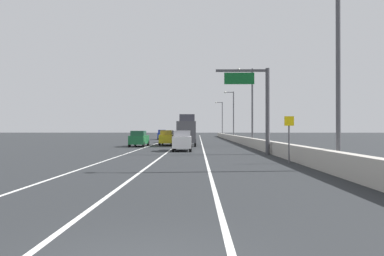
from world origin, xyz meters
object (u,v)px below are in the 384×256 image
(lamp_post_right_second, at_px, (250,101))
(lamp_post_right_fourth, at_px, (221,117))
(car_green_2, at_px, (139,139))
(car_white_3, at_px, (182,141))
(car_black_5, at_px, (179,135))
(car_blue_0, at_px, (162,135))
(box_truck, at_px, (187,131))
(overhead_sign_gantry, at_px, (259,100))
(speed_advisory_sign, at_px, (289,136))
(car_gray_1, at_px, (172,137))
(lamp_post_right_third, at_px, (232,112))
(car_yellow_4, at_px, (167,138))
(lamp_post_right_near, at_px, (333,58))

(lamp_post_right_second, bearing_deg, lamp_post_right_fourth, 90.11)
(lamp_post_right_fourth, bearing_deg, car_green_2, -105.16)
(car_white_3, relative_size, car_black_5, 0.98)
(car_blue_0, relative_size, box_truck, 0.55)
(overhead_sign_gantry, xyz_separation_m, speed_advisory_sign, (0.44, -7.59, -2.96))
(lamp_post_right_fourth, relative_size, car_black_5, 2.41)
(lamp_post_right_fourth, height_order, car_gray_1, lamp_post_right_fourth)
(lamp_post_right_fourth, xyz_separation_m, car_white_3, (-8.46, -61.32, -4.89))
(car_blue_0, bearing_deg, car_green_2, -89.60)
(overhead_sign_gantry, distance_m, car_white_3, 9.02)
(car_black_5, bearing_deg, car_gray_1, -89.65)
(car_white_3, distance_m, box_truck, 11.30)
(lamp_post_right_third, bearing_deg, speed_advisory_sign, -91.86)
(lamp_post_right_fourth, bearing_deg, car_gray_1, -105.57)
(speed_advisory_sign, distance_m, car_yellow_4, 25.77)
(overhead_sign_gantry, relative_size, car_white_3, 1.78)
(lamp_post_right_second, distance_m, car_yellow_4, 12.37)
(box_truck, bearing_deg, car_black_5, 95.10)
(lamp_post_right_near, height_order, lamp_post_right_third, same)
(lamp_post_right_second, bearing_deg, car_white_3, -130.01)
(lamp_post_right_third, xyz_separation_m, car_yellow_4, (-11.62, -24.10, -4.89))
(lamp_post_right_near, xyz_separation_m, car_blue_0, (-14.86, 51.93, -4.86))
(lamp_post_right_fourth, distance_m, car_black_5, 20.27)
(lamp_post_right_near, height_order, car_black_5, lamp_post_right_near)
(lamp_post_right_fourth, bearing_deg, overhead_sign_gantry, -91.35)
(overhead_sign_gantry, distance_m, lamp_post_right_third, 40.29)
(car_blue_0, height_order, car_white_3, car_blue_0)
(speed_advisory_sign, distance_m, car_blue_0, 50.45)
(speed_advisory_sign, relative_size, lamp_post_right_third, 0.29)
(lamp_post_right_second, distance_m, car_gray_1, 16.35)
(car_white_3, bearing_deg, car_yellow_4, 103.10)
(speed_advisory_sign, bearing_deg, lamp_post_right_third, 88.14)
(lamp_post_right_second, bearing_deg, speed_advisory_sign, -93.10)
(car_blue_0, relative_size, car_green_2, 1.03)
(lamp_post_right_second, bearing_deg, car_yellow_4, 172.59)
(car_white_3, bearing_deg, car_gray_1, 97.70)
(car_blue_0, bearing_deg, overhead_sign_gantry, -72.39)
(car_white_3, bearing_deg, car_black_5, 93.75)
(lamp_post_right_near, xyz_separation_m, car_yellow_4, (-11.45, 27.03, -4.89))
(speed_advisory_sign, distance_m, car_white_3, 14.14)
(lamp_post_right_third, height_order, car_white_3, lamp_post_right_third)
(lamp_post_right_near, xyz_separation_m, lamp_post_right_second, (-0.18, 25.56, 0.00))
(lamp_post_right_third, xyz_separation_m, car_black_5, (-11.87, 9.57, -4.96))
(lamp_post_right_third, bearing_deg, car_yellow_4, -115.74)
(box_truck, bearing_deg, car_yellow_4, 171.88)
(car_black_5, height_order, box_truck, box_truck)
(car_white_3, bearing_deg, car_blue_0, 99.50)
(car_gray_1, xyz_separation_m, box_truck, (2.89, -9.60, 0.97))
(lamp_post_right_near, xyz_separation_m, lamp_post_right_fourth, (-0.29, 76.69, 0.00))
(car_yellow_4, xyz_separation_m, car_black_5, (-0.25, 33.66, -0.07))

